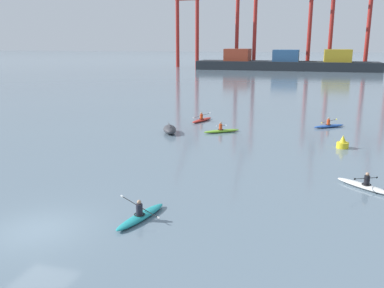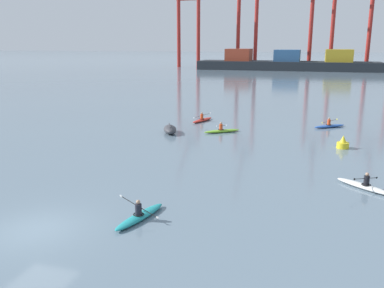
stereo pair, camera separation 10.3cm
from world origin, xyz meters
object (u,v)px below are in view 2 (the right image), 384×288
Objects in this scene: gantry_crane_west at (188,12)px; kayak_white at (364,186)px; capsized_dinghy at (170,129)px; channel_buoy at (343,144)px; kayak_lime at (222,131)px; gantry_crane_east_mid at (323,11)px; gantry_crane_west_mid at (248,5)px; kayak_blue at (329,126)px; kayak_teal at (140,216)px; container_barge at (287,63)px; kayak_red at (202,120)px; gantry_crane_east at (384,10)px.

gantry_crane_west reaches higher than kayak_white.
channel_buoy is at bearing -5.31° from capsized_dinghy.
gantry_crane_east_mid is at bearing 84.75° from kayak_lime.
gantry_crane_west_mid is at bearing 175.15° from gantry_crane_east_mid.
kayak_blue is (0.18, -94.25, -16.98)m from gantry_crane_east_mid.
kayak_teal is 12.41m from kayak_white.
gantry_crane_west_mid reaches higher than kayak_white.
capsized_dinghy is (-4.04, -94.46, -1.82)m from container_barge.
kayak_blue is at bearing 1.62° from kayak_red.
kayak_red is (1.28, 6.29, -0.18)m from capsized_dinghy.
gantry_crane_west reaches higher than kayak_red.
container_barge is at bearing -166.54° from gantry_crane_east.
channel_buoy reaches higher than kayak_white.
capsized_dinghy is at bearing -101.50° from kayak_red.
kayak_teal is at bearing -94.21° from gantry_crane_east_mid.
gantry_crane_east_mid is (23.14, -1.97, -2.61)m from gantry_crane_west_mid.
kayak_blue is (9.59, -87.81, -2.00)m from container_barge.
channel_buoy is (0.89, -102.23, -16.79)m from gantry_crane_east_mid.
kayak_white is (10.87, -104.90, -2.00)m from container_barge.
gantry_crane_east reaches higher than capsized_dinghy.
gantry_crane_west reaches higher than container_barge.
kayak_red reaches higher than capsized_dinghy.
channel_buoy is 0.32× the size of kayak_lime.
channel_buoy is (14.33, -1.33, 0.01)m from capsized_dinghy.
container_barge is 1.51× the size of gantry_crane_east.
kayak_teal is (0.70, -112.01, -2.00)m from container_barge.
kayak_blue reaches higher than kayak_white.
channel_buoy is at bearing -30.30° from kayak_red.
capsized_dinghy is at bearing -84.62° from gantry_crane_west_mid.
gantry_crane_west_mid is (19.09, 2.60, 2.06)m from gantry_crane_west.
kayak_lime is (-26.06, -99.16, -16.91)m from gantry_crane_east.
container_barge reaches higher than kayak_red.
gantry_crane_west is at bearing -179.51° from gantry_crane_east.
gantry_crane_east_mid is 103.60m from channel_buoy.
kayak_teal is at bearing -89.64° from container_barge.
kayak_red is (-13.63, 16.74, 0.00)m from kayak_white.
gantry_crane_west reaches higher than capsized_dinghy.
gantry_crane_east_mid is 112.64m from kayak_white.
capsized_dinghy is at bearing 105.10° from kayak_teal.
gantry_crane_east reaches higher than kayak_teal.
gantry_crane_east is at bearing -0.44° from gantry_crane_east_mid.
kayak_teal is at bearing -83.17° from gantry_crane_west_mid.
kayak_white is at bearing 34.93° from kayak_teal.
gantry_crane_east_mid is at bearing 82.67° from kayak_red.
gantry_crane_east_mid is 34.14× the size of channel_buoy.
gantry_crane_west is at bearing 107.74° from kayak_red.
gantry_crane_east is at bearing -2.99° from gantry_crane_west_mid.
container_barge is at bearing -31.46° from gantry_crane_west_mid.
kayak_red is (-29.12, -94.47, -16.91)m from gantry_crane_east.
gantry_crane_east is 113.55m from kayak_white.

